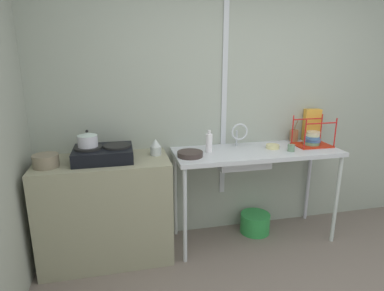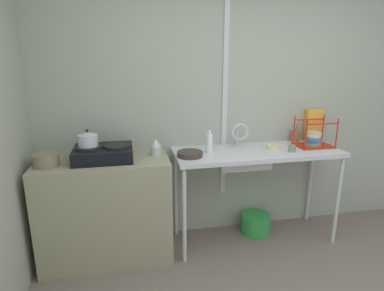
{
  "view_description": "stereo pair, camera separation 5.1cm",
  "coord_description": "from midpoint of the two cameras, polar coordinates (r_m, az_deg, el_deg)",
  "views": [
    {
      "loc": [
        -1.17,
        -1.09,
        1.75
      ],
      "look_at": [
        -0.56,
        1.58,
        1.0
      ],
      "focal_mm": 30.05,
      "sensor_mm": 36.0,
      "label": 1
    },
    {
      "loc": [
        -1.12,
        -1.11,
        1.75
      ],
      "look_at": [
        -0.56,
        1.58,
        1.0
      ],
      "focal_mm": 30.05,
      "sensor_mm": 36.0,
      "label": 2
    }
  ],
  "objects": [
    {
      "name": "wall_back",
      "position": [
        3.25,
        7.98,
        7.95
      ],
      "size": [
        4.69,
        0.1,
        2.69
      ],
      "primitive_type": "cube",
      "color": "#9FA89B",
      "rests_on": "ground"
    },
    {
      "name": "frying_pan",
      "position": [
        2.8,
        -0.86,
        -1.53
      ],
      "size": [
        0.22,
        0.22,
        0.04
      ],
      "primitive_type": "cylinder",
      "color": "#3B2F2C",
      "rests_on": "counter_sink"
    },
    {
      "name": "stove",
      "position": [
        2.8,
        -15.97,
        -1.35
      ],
      "size": [
        0.48,
        0.39,
        0.13
      ],
      "color": "black",
      "rests_on": "counter_concrete"
    },
    {
      "name": "sink_basin",
      "position": [
        3.02,
        8.27,
        -2.28
      ],
      "size": [
        0.48,
        0.31,
        0.14
      ],
      "primitive_type": "cube",
      "color": "silver",
      "rests_on": "counter_sink"
    },
    {
      "name": "small_bowl_on_drainboard",
      "position": [
        3.14,
        13.68,
        -0.17
      ],
      "size": [
        0.13,
        0.13,
        0.04
      ],
      "primitive_type": "cylinder",
      "color": "beige",
      "rests_on": "counter_sink"
    },
    {
      "name": "dish_rack",
      "position": [
        3.34,
        20.18,
        1.03
      ],
      "size": [
        0.34,
        0.24,
        0.29
      ],
      "color": "red",
      "rests_on": "counter_sink"
    },
    {
      "name": "counter_concrete",
      "position": [
        2.99,
        -15.43,
        -10.94
      ],
      "size": [
        1.11,
        0.56,
        0.92
      ],
      "primitive_type": "cube",
      "color": "gray",
      "rests_on": "ground"
    },
    {
      "name": "wall_metal_strip",
      "position": [
        3.12,
        5.31,
        10.21
      ],
      "size": [
        0.05,
        0.01,
        2.15
      ],
      "primitive_type": "cube",
      "color": "silver"
    },
    {
      "name": "percolator",
      "position": [
        2.86,
        -6.97,
        -0.29
      ],
      "size": [
        0.1,
        0.1,
        0.15
      ],
      "color": "silver",
      "rests_on": "counter_concrete"
    },
    {
      "name": "bottle_by_sink",
      "position": [
        2.92,
        2.53,
        0.5
      ],
      "size": [
        0.06,
        0.06,
        0.21
      ],
      "color": "white",
      "rests_on": "counter_sink"
    },
    {
      "name": "counter_sink",
      "position": [
        3.08,
        10.9,
        -2.08
      ],
      "size": [
        1.56,
        0.56,
        0.92
      ],
      "color": "silver",
      "rests_on": "ground"
    },
    {
      "name": "pot_beside_stove",
      "position": [
        2.79,
        -24.98,
        -2.48
      ],
      "size": [
        0.2,
        0.2,
        0.1
      ],
      "color": "gray",
      "rests_on": "counter_concrete"
    },
    {
      "name": "faucet",
      "position": [
        3.08,
        7.92,
        2.29
      ],
      "size": [
        0.16,
        0.09,
        0.24
      ],
      "color": "silver",
      "rests_on": "counter_sink"
    },
    {
      "name": "pot_on_left_burner",
      "position": [
        2.78,
        -18.54,
        1.01
      ],
      "size": [
        0.16,
        0.16,
        0.14
      ],
      "color": "silver",
      "rests_on": "stove"
    },
    {
      "name": "cup_by_rack",
      "position": [
        3.09,
        16.75,
        -0.41
      ],
      "size": [
        0.06,
        0.06,
        0.06
      ],
      "primitive_type": "cylinder",
      "color": "slate",
      "rests_on": "counter_sink"
    },
    {
      "name": "cereal_box",
      "position": [
        3.54,
        20.07,
        3.46
      ],
      "size": [
        0.17,
        0.1,
        0.33
      ],
      "primitive_type": "cube",
      "rotation": [
        0.0,
        0.0,
        -0.15
      ],
      "color": "gold",
      "rests_on": "counter_sink"
    },
    {
      "name": "bucket_on_floor",
      "position": [
        3.48,
        10.71,
        -13.35
      ],
      "size": [
        0.3,
        0.3,
        0.2
      ],
      "primitive_type": "cylinder",
      "color": "green",
      "rests_on": "ground"
    },
    {
      "name": "utensil_jar",
      "position": [
        3.46,
        17.24,
        1.71
      ],
      "size": [
        0.08,
        0.08,
        0.23
      ],
      "color": "#9F643E",
      "rests_on": "counter_sink"
    }
  ]
}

